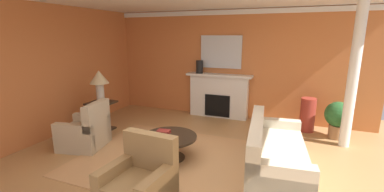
{
  "coord_description": "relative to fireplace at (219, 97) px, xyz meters",
  "views": [
    {
      "loc": [
        1.66,
        -3.84,
        2.24
      ],
      "look_at": [
        -0.3,
        1.09,
        1.0
      ],
      "focal_mm": 24.38,
      "sensor_mm": 36.0,
      "label": 1
    }
  ],
  "objects": [
    {
      "name": "ground_plane",
      "position": [
        0.25,
        -2.96,
        -0.57
      ],
      "size": [
        8.59,
        8.59,
        0.0
      ],
      "primitive_type": "plane",
      "color": "tan"
    },
    {
      "name": "wall_fireplace",
      "position": [
        0.25,
        0.21,
        0.88
      ],
      "size": [
        7.21,
        0.12,
        2.9
      ],
      "primitive_type": "cube",
      "color": "#CC723D",
      "rests_on": "ground_plane"
    },
    {
      "name": "wall_window",
      "position": [
        -3.11,
        -2.66,
        0.88
      ],
      "size": [
        0.12,
        6.83,
        2.9
      ],
      "primitive_type": "cube",
      "color": "#CC723D",
      "rests_on": "ground_plane"
    },
    {
      "name": "crown_moulding",
      "position": [
        0.25,
        0.13,
        2.25
      ],
      "size": [
        7.21,
        0.08,
        0.12
      ],
      "primitive_type": "cube",
      "color": "white"
    },
    {
      "name": "area_rug",
      "position": [
        -0.12,
        -2.8,
        -0.57
      ],
      "size": [
        3.27,
        2.7,
        0.01
      ],
      "primitive_type": "cube",
      "color": "tan",
      "rests_on": "ground_plane"
    },
    {
      "name": "fireplace",
      "position": [
        0.0,
        0.0,
        0.0
      ],
      "size": [
        1.8,
        0.35,
        1.21
      ],
      "color": "white",
      "rests_on": "ground_plane"
    },
    {
      "name": "mantel_mirror",
      "position": [
        0.0,
        0.12,
        1.23
      ],
      "size": [
        1.13,
        0.04,
        0.88
      ],
      "primitive_type": "cube",
      "color": "silver"
    },
    {
      "name": "sofa",
      "position": [
        1.7,
        -2.57,
        -0.27
      ],
      "size": [
        1.11,
        2.18,
        0.85
      ],
      "color": "beige",
      "rests_on": "ground_plane"
    },
    {
      "name": "armchair_near_window",
      "position": [
        -1.94,
        -2.97,
        -0.27
      ],
      "size": [
        0.95,
        0.95,
        0.95
      ],
      "color": "#C1B293",
      "rests_on": "ground_plane"
    },
    {
      "name": "armchair_facing_fireplace",
      "position": [
        0.14,
        -4.21,
        -0.27
      ],
      "size": [
        0.86,
        0.86,
        0.95
      ],
      "color": "#9E7A4C",
      "rests_on": "ground_plane"
    },
    {
      "name": "coffee_table",
      "position": [
        -0.12,
        -2.8,
        -0.24
      ],
      "size": [
        1.0,
        1.0,
        0.45
      ],
      "color": "#2D2319",
      "rests_on": "ground_plane"
    },
    {
      "name": "side_table",
      "position": [
        -2.29,
        -2.06,
        -0.17
      ],
      "size": [
        0.56,
        0.56,
        0.7
      ],
      "color": "#2D2319",
      "rests_on": "ground_plane"
    },
    {
      "name": "table_lamp",
      "position": [
        -2.29,
        -2.06,
        0.65
      ],
      "size": [
        0.44,
        0.44,
        0.75
      ],
      "color": "beige",
      "rests_on": "side_table"
    },
    {
      "name": "vase_mantel_left",
      "position": [
        -0.55,
        -0.05,
        0.82
      ],
      "size": [
        0.19,
        0.19,
        0.35
      ],
      "primitive_type": "cylinder",
      "color": "black",
      "rests_on": "fireplace"
    },
    {
      "name": "vase_tall_corner",
      "position": [
        2.27,
        -0.3,
        -0.17
      ],
      "size": [
        0.34,
        0.34,
        0.81
      ],
      "primitive_type": "cylinder",
      "color": "#9E3328",
      "rests_on": "ground_plane"
    },
    {
      "name": "book_red_cover",
      "position": [
        -0.28,
        -2.73,
        -0.09
      ],
      "size": [
        0.26,
        0.19,
        0.06
      ],
      "primitive_type": "cube",
      "rotation": [
        0.0,
        0.0,
        0.13
      ],
      "color": "maroon",
      "rests_on": "coffee_table"
    },
    {
      "name": "potted_plant",
      "position": [
        2.87,
        -0.55,
        -0.08
      ],
      "size": [
        0.56,
        0.56,
        0.83
      ],
      "color": "#A8754C",
      "rests_on": "ground_plane"
    },
    {
      "name": "column_white",
      "position": [
        2.98,
        -0.94,
        0.88
      ],
      "size": [
        0.2,
        0.2,
        2.9
      ],
      "primitive_type": "cylinder",
      "color": "white",
      "rests_on": "ground_plane"
    }
  ]
}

